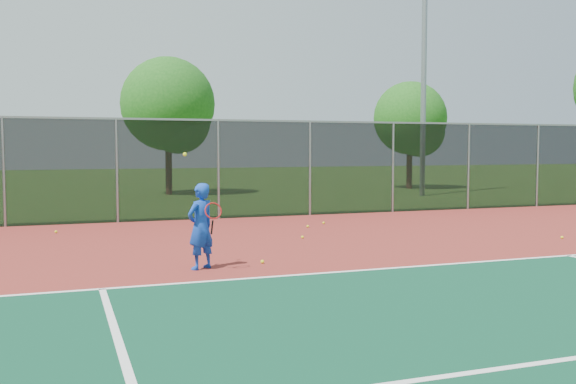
{
  "coord_description": "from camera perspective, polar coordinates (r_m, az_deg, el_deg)",
  "views": [
    {
      "loc": [
        -7.58,
        -7.08,
        2.2
      ],
      "look_at": [
        -3.26,
        5.0,
        1.3
      ],
      "focal_mm": 40.0,
      "sensor_mm": 36.0,
      "label": 1
    }
  ],
  "objects": [
    {
      "name": "court_apron",
      "position": [
        12.03,
        19.95,
        -6.72
      ],
      "size": [
        30.0,
        20.0,
        0.02
      ],
      "primitive_type": "cube",
      "color": "maroon",
      "rests_on": "ground"
    },
    {
      "name": "fence_back",
      "position": [
        20.54,
        1.96,
        2.23
      ],
      "size": [
        30.0,
        0.06,
        3.03
      ],
      "color": "black",
      "rests_on": "court_apron"
    },
    {
      "name": "tennis_player",
      "position": [
        11.54,
        -7.77,
        -3.02
      ],
      "size": [
        0.67,
        0.72,
        2.09
      ],
      "color": "#133FB3",
      "rests_on": "court_apron"
    },
    {
      "name": "practice_ball_1",
      "position": [
        17.33,
        -19.92,
        -3.34
      ],
      "size": [
        0.07,
        0.07,
        0.07
      ],
      "primitive_type": "sphere",
      "color": "yellow",
      "rests_on": "court_apron"
    },
    {
      "name": "practice_ball_2",
      "position": [
        18.23,
        3.18,
        -2.75
      ],
      "size": [
        0.07,
        0.07,
        0.07
      ],
      "primitive_type": "sphere",
      "color": "yellow",
      "rests_on": "court_apron"
    },
    {
      "name": "practice_ball_3",
      "position": [
        15.34,
        1.29,
        -4.03
      ],
      "size": [
        0.07,
        0.07,
        0.07
      ],
      "primitive_type": "sphere",
      "color": "yellow",
      "rests_on": "court_apron"
    },
    {
      "name": "practice_ball_4",
      "position": [
        17.42,
        1.77,
        -3.07
      ],
      "size": [
        0.07,
        0.07,
        0.07
      ],
      "primitive_type": "sphere",
      "color": "yellow",
      "rests_on": "court_apron"
    },
    {
      "name": "practice_ball_6",
      "position": [
        12.09,
        -2.29,
        -6.21
      ],
      "size": [
        0.07,
        0.07,
        0.07
      ],
      "primitive_type": "sphere",
      "color": "yellow",
      "rests_on": "court_apron"
    },
    {
      "name": "practice_ball_8",
      "position": [
        16.62,
        23.18,
        -3.73
      ],
      "size": [
        0.07,
        0.07,
        0.07
      ],
      "primitive_type": "sphere",
      "color": "yellow",
      "rests_on": "court_apron"
    },
    {
      "name": "floodlight_n",
      "position": [
        30.02,
        12.02,
        13.21
      ],
      "size": [
        0.9,
        0.4,
        12.53
      ],
      "color": "gray",
      "rests_on": "ground"
    },
    {
      "name": "tree_back_left",
      "position": [
        30.24,
        -10.42,
        7.32
      ],
      "size": [
        4.33,
        4.33,
        6.35
      ],
      "color": "#392214",
      "rests_on": "ground"
    },
    {
      "name": "tree_back_mid",
      "position": [
        34.64,
        10.98,
        6.17
      ],
      "size": [
        3.86,
        3.86,
        5.66
      ],
      "color": "#392214",
      "rests_on": "ground"
    }
  ]
}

